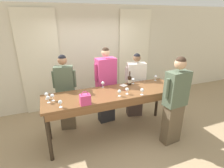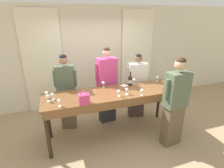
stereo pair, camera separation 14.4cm
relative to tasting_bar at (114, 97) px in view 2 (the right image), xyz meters
name	(u,v)px [view 2 (the right image)]	position (x,y,z in m)	size (l,w,h in m)	color
ground_plane	(113,134)	(0.00, 0.03, -0.93)	(18.00, 18.00, 0.00)	tan
wall_back	(93,57)	(0.00, 1.80, 0.47)	(12.00, 0.06, 2.80)	beige
curtain_panel_left	(43,63)	(-1.36, 1.73, 0.41)	(1.00, 0.03, 2.69)	#EFE5C6
curtain_panel_right	(137,56)	(1.36, 1.73, 0.41)	(1.00, 0.03, 2.69)	#EFE5C6
tasting_bar	(114,97)	(0.00, 0.00, 0.00)	(2.83, 0.78, 1.03)	brown
wine_bottle	(130,80)	(0.50, 0.29, 0.21)	(0.09, 0.09, 0.31)	black
handbag	(84,99)	(-0.66, -0.29, 0.20)	(0.18, 0.14, 0.25)	#C63870
wine_glass_front_left	(134,80)	(0.61, 0.31, 0.20)	(0.07, 0.07, 0.13)	white
wine_glass_front_mid	(47,93)	(-1.29, 0.17, 0.20)	(0.07, 0.07, 0.13)	white
wine_glass_front_right	(127,90)	(0.22, -0.16, 0.19)	(0.07, 0.07, 0.13)	white
wine_glass_center_left	(168,85)	(1.16, -0.20, 0.19)	(0.07, 0.07, 0.13)	white
wine_glass_center_mid	(59,101)	(-1.08, -0.25, 0.20)	(0.07, 0.07, 0.13)	white
wine_glass_center_right	(52,95)	(-1.19, 0.06, 0.20)	(0.07, 0.07, 0.13)	white
wine_glass_back_left	(48,97)	(-1.26, 0.01, 0.20)	(0.07, 0.07, 0.13)	white
wine_glass_back_mid	(119,92)	(0.04, -0.19, 0.20)	(0.07, 0.07, 0.13)	white
wine_glass_back_right	(142,91)	(0.48, -0.30, 0.19)	(0.07, 0.07, 0.13)	white
wine_glass_near_host	(157,77)	(1.21, 0.31, 0.19)	(0.07, 0.07, 0.13)	white
wine_glass_by_bottle	(103,83)	(-0.12, 0.36, 0.19)	(0.07, 0.07, 0.13)	white
napkin	(124,85)	(0.35, 0.29, 0.10)	(0.18, 0.18, 0.00)	white
pen	(125,91)	(0.25, 0.01, 0.11)	(0.07, 0.12, 0.01)	maroon
guest_olive_jacket	(66,92)	(-0.90, 0.62, -0.01)	(0.50, 0.28, 1.76)	brown
guest_pink_top	(107,86)	(0.04, 0.62, 0.00)	(0.56, 0.31, 1.86)	#28282D
guest_cream_sweater	(137,86)	(0.84, 0.62, -0.10)	(0.57, 0.36, 1.67)	#473833
host_pouring	(175,103)	(1.03, -0.63, 0.01)	(0.56, 0.29, 1.83)	brown
potted_plant	(153,88)	(1.85, 1.45, -0.62)	(0.30, 0.30, 0.59)	#935B3D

